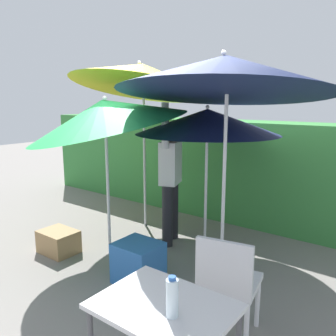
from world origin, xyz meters
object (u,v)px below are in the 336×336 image
at_px(folding_table, 164,318).
at_px(person_vendor, 170,175).
at_px(umbrella_rainbow, 141,76).
at_px(crate_cardboard, 59,242).
at_px(cooler_box, 138,263).
at_px(umbrella_orange, 105,114).
at_px(chair_plastic, 228,280).
at_px(umbrella_yellow, 225,75).
at_px(umbrella_navy, 207,122).
at_px(bottle_water, 172,298).

bearing_deg(folding_table, person_vendor, 125.78).
height_order(umbrella_rainbow, crate_cardboard, umbrella_rainbow).
height_order(person_vendor, cooler_box, person_vendor).
height_order(umbrella_orange, chair_plastic, umbrella_orange).
distance_m(umbrella_yellow, chair_plastic, 1.87).
height_order(umbrella_yellow, chair_plastic, umbrella_yellow).
relative_size(umbrella_navy, chair_plastic, 2.08).
relative_size(umbrella_yellow, folding_table, 3.10).
height_order(umbrella_rainbow, folding_table, umbrella_rainbow).
relative_size(umbrella_orange, chair_plastic, 2.46).
height_order(umbrella_rainbow, umbrella_navy, umbrella_rainbow).
xyz_separation_m(person_vendor, bottle_water, (1.63, -2.19, -0.09)).
relative_size(umbrella_rainbow, umbrella_yellow, 1.06).
bearing_deg(umbrella_navy, umbrella_orange, -131.92).
bearing_deg(umbrella_rainbow, person_vendor, -21.43).
distance_m(umbrella_yellow, folding_table, 2.24).
bearing_deg(chair_plastic, cooler_box, 168.91).
xyz_separation_m(person_vendor, cooler_box, (0.37, -1.06, -0.71)).
relative_size(cooler_box, bottle_water, 1.90).
height_order(umbrella_rainbow, chair_plastic, umbrella_rainbow).
relative_size(umbrella_orange, umbrella_yellow, 0.88).
bearing_deg(umbrella_rainbow, umbrella_navy, -6.77).
bearing_deg(bottle_water, cooler_box, 138.39).
height_order(umbrella_rainbow, bottle_water, umbrella_rainbow).
distance_m(crate_cardboard, folding_table, 2.70).
xyz_separation_m(umbrella_orange, folding_table, (1.90, -1.35, -1.10)).
bearing_deg(umbrella_rainbow, folding_table, -46.78).
bearing_deg(folding_table, umbrella_rainbow, 133.22).
bearing_deg(folding_table, cooler_box, 137.60).
distance_m(umbrella_navy, folding_table, 2.70).
distance_m(umbrella_orange, umbrella_yellow, 1.49).
distance_m(umbrella_orange, cooler_box, 1.72).
bearing_deg(folding_table, bottle_water, -31.53).
distance_m(folding_table, bottle_water, 0.24).
xyz_separation_m(cooler_box, bottle_water, (1.27, -1.12, 0.63)).
xyz_separation_m(umbrella_navy, folding_table, (1.07, -2.27, -1.00)).
bearing_deg(chair_plastic, person_vendor, 139.79).
height_order(umbrella_rainbow, umbrella_orange, umbrella_rainbow).
relative_size(crate_cardboard, folding_table, 0.58).
xyz_separation_m(umbrella_rainbow, cooler_box, (1.10, -1.35, -2.02)).
height_order(umbrella_yellow, crate_cardboard, umbrella_yellow).
distance_m(umbrella_rainbow, crate_cardboard, 2.54).
xyz_separation_m(umbrella_rainbow, crate_cardboard, (-0.20, -1.41, -2.10)).
bearing_deg(crate_cardboard, cooler_box, 2.80).
bearing_deg(umbrella_orange, umbrella_yellow, 9.89).
height_order(umbrella_yellow, person_vendor, umbrella_yellow).
bearing_deg(umbrella_yellow, bottle_water, -70.33).
relative_size(chair_plastic, cooler_box, 1.95).
bearing_deg(person_vendor, chair_plastic, -40.21).
xyz_separation_m(umbrella_yellow, folding_table, (0.49, -1.59, -1.50)).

